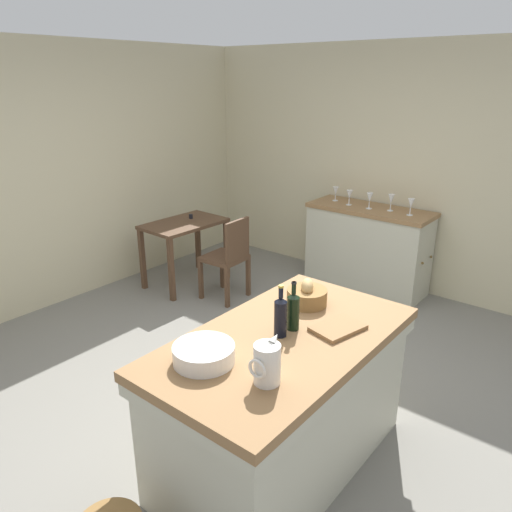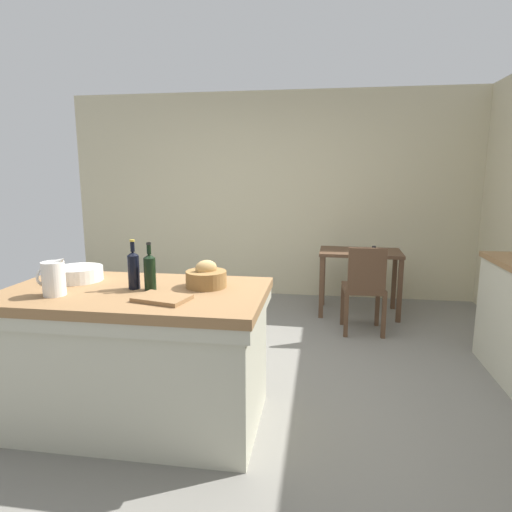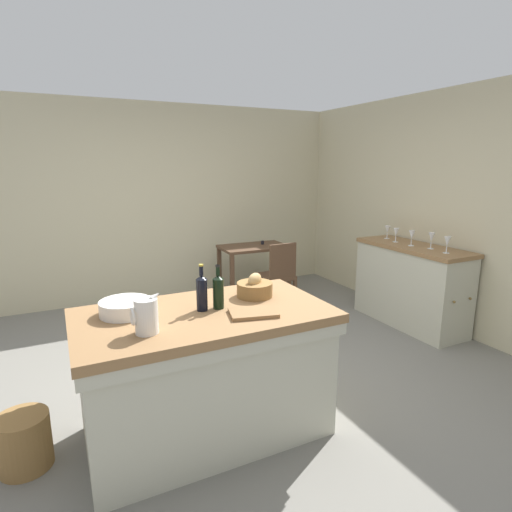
{
  "view_description": "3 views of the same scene",
  "coord_description": "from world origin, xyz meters",
  "views": [
    {
      "loc": [
        -2.47,
        -2.03,
        2.25
      ],
      "look_at": [
        0.16,
        0.1,
        1.0
      ],
      "focal_mm": 34.39,
      "sensor_mm": 36.0,
      "label": 1
    },
    {
      "loc": [
        0.65,
        -3.1,
        1.58
      ],
      "look_at": [
        0.16,
        0.08,
        0.98
      ],
      "focal_mm": 30.68,
      "sensor_mm": 36.0,
      "label": 2
    },
    {
      "loc": [
        -1.3,
        -3.04,
        1.81
      ],
      "look_at": [
        0.31,
        0.24,
        0.99
      ],
      "focal_mm": 28.87,
      "sensor_mm": 36.0,
      "label": 3
    }
  ],
  "objects": [
    {
      "name": "wine_glass_far_left",
      "position": [
        2.23,
        -0.23,
        1.04
      ],
      "size": [
        0.07,
        0.07,
        0.17
      ],
      "color": "white",
      "rests_on": "side_cabinet"
    },
    {
      "name": "wine_bottle_amber",
      "position": [
        -0.5,
        -0.61,
        1.0
      ],
      "size": [
        0.07,
        0.07,
        0.31
      ],
      "color": "black",
      "rests_on": "island_table"
    },
    {
      "name": "pitcher",
      "position": [
        -0.9,
        -0.82,
        0.98
      ],
      "size": [
        0.17,
        0.13,
        0.24
      ],
      "color": "silver",
      "rests_on": "island_table"
    },
    {
      "name": "ground_plane",
      "position": [
        0.0,
        0.0,
        0.0
      ],
      "size": [
        6.76,
        6.76,
        0.0
      ],
      "primitive_type": "plane",
      "color": "slate"
    },
    {
      "name": "cutting_board",
      "position": [
        -0.23,
        -0.83,
        0.89
      ],
      "size": [
        0.33,
        0.26,
        0.02
      ],
      "primitive_type": "cube",
      "rotation": [
        0.0,
        0.0,
        -0.23
      ],
      "color": "olive",
      "rests_on": "island_table"
    },
    {
      "name": "wine_glass_far_right",
      "position": [
        2.29,
        0.67,
        1.03
      ],
      "size": [
        0.07,
        0.07,
        0.16
      ],
      "color": "white",
      "rests_on": "side_cabinet"
    },
    {
      "name": "wine_bottle_dark",
      "position": [
        -0.39,
        -0.62,
        1.0
      ],
      "size": [
        0.07,
        0.07,
        0.29
      ],
      "color": "black",
      "rests_on": "island_table"
    },
    {
      "name": "wall_back",
      "position": [
        0.0,
        2.6,
        1.3
      ],
      "size": [
        5.32,
        0.12,
        2.6
      ],
      "primitive_type": "cube",
      "color": "beige",
      "rests_on": "ground"
    },
    {
      "name": "wooden_chair",
      "position": [
        1.07,
        1.21,
        0.48
      ],
      "size": [
        0.42,
        0.42,
        0.89
      ],
      "color": "#513826",
      "rests_on": "ground"
    },
    {
      "name": "wash_bowl",
      "position": [
        -0.96,
        -0.47,
        0.92
      ],
      "size": [
        0.32,
        0.32,
        0.09
      ],
      "primitive_type": "cylinder",
      "color": "silver",
      "rests_on": "island_table"
    },
    {
      "name": "wine_glass_right",
      "position": [
        2.22,
        0.46,
        1.04
      ],
      "size": [
        0.07,
        0.07,
        0.16
      ],
      "color": "white",
      "rests_on": "side_cabinet"
    },
    {
      "name": "wall_right",
      "position": [
        2.6,
        0.0,
        1.3
      ],
      "size": [
        0.12,
        5.2,
        2.6
      ],
      "primitive_type": "cube",
      "color": "beige",
      "rests_on": "ground"
    },
    {
      "name": "island_table",
      "position": [
        -0.49,
        -0.63,
        0.47
      ],
      "size": [
        1.62,
        0.9,
        0.88
      ],
      "color": "olive",
      "rests_on": "ground"
    },
    {
      "name": "wine_glass_left",
      "position": [
        2.27,
        0.0,
        1.04
      ],
      "size": [
        0.07,
        0.07,
        0.18
      ],
      "color": "white",
      "rests_on": "side_cabinet"
    },
    {
      "name": "bread_basket",
      "position": [
        -0.07,
        -0.5,
        0.94
      ],
      "size": [
        0.26,
        0.26,
        0.17
      ],
      "color": "olive",
      "rests_on": "island_table"
    },
    {
      "name": "writing_desk",
      "position": [
        1.08,
        1.87,
        0.61
      ],
      "size": [
        0.92,
        0.59,
        0.78
      ],
      "color": "#513826",
      "rests_on": "ground"
    },
    {
      "name": "side_cabinet",
      "position": [
        2.26,
        0.22,
        0.46
      ],
      "size": [
        0.52,
        1.35,
        0.92
      ],
      "color": "olive",
      "rests_on": "ground"
    },
    {
      "name": "wicker_hamper",
      "position": [
        -1.6,
        -0.47,
        0.17
      ],
      "size": [
        0.31,
        0.31,
        0.34
      ],
      "primitive_type": "cylinder",
      "color": "olive",
      "rests_on": "ground"
    },
    {
      "name": "wine_glass_middle",
      "position": [
        2.21,
        0.21,
        1.04
      ],
      "size": [
        0.07,
        0.07,
        0.17
      ],
      "color": "white",
      "rests_on": "side_cabinet"
    }
  ]
}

